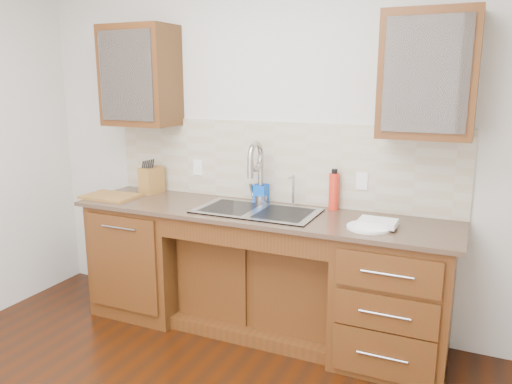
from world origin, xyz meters
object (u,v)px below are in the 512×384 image
at_px(water_bottle, 334,192).
at_px(soap_bottle, 261,189).
at_px(cutting_board, 111,196).
at_px(plate, 369,227).
at_px(knife_block, 152,180).

bearing_deg(water_bottle, soap_bottle, -177.61).
relative_size(water_bottle, cutting_board, 0.63).
height_order(plate, knife_block, knife_block).
xyz_separation_m(soap_bottle, knife_block, (-0.93, -0.06, 0.00)).
bearing_deg(cutting_board, knife_block, 52.47).
bearing_deg(knife_block, plate, -0.76).
height_order(knife_block, cutting_board, knife_block).
xyz_separation_m(soap_bottle, cutting_board, (-1.13, -0.32, -0.09)).
bearing_deg(plate, water_bottle, 132.45).
bearing_deg(knife_block, cutting_board, -119.79).
bearing_deg(knife_block, soap_bottle, 11.53).
relative_size(soap_bottle, water_bottle, 0.79).
xyz_separation_m(soap_bottle, water_bottle, (0.54, 0.02, 0.03)).
xyz_separation_m(water_bottle, plate, (0.32, -0.35, -0.12)).
height_order(soap_bottle, plate, soap_bottle).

